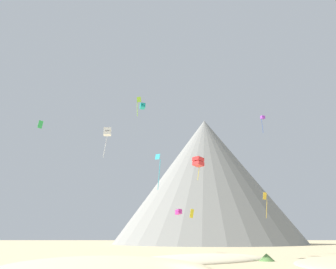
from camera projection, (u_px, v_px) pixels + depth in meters
The scene contains 14 objects.
dune_foreground_right at pixel (199, 261), 43.20m from camera, with size 22.03×10.88×1.60m, color beige.
bush_far_left at pixel (266, 257), 42.69m from camera, with size 2.01×2.01×0.94m, color #568442.
bush_mid_center at pixel (82, 260), 38.84m from camera, with size 1.38×1.38×0.79m, color #668C4C.
rock_massif at pixel (208, 181), 133.91m from camera, with size 90.86×90.86×48.15m.
kite_magenta_low at pixel (178, 212), 64.79m from camera, with size 1.38×1.38×1.05m.
kite_lime_mid at pixel (138, 103), 55.21m from camera, with size 0.74×0.45×3.37m.
kite_red_low at pixel (198, 162), 52.79m from camera, with size 1.94×1.94×3.62m.
kite_green_mid at pixel (40, 124), 56.01m from camera, with size 0.82×0.50×1.34m.
kite_violet_high at pixel (262, 118), 91.07m from camera, with size 1.17×1.20×4.83m.
kite_white_mid at pixel (107, 132), 62.53m from camera, with size 1.51×1.49×5.49m.
kite_teal_mid at pixel (142, 106), 62.73m from camera, with size 1.14×1.19×1.05m.
kite_cyan_low at pixel (158, 164), 47.22m from camera, with size 0.80×0.62×4.96m.
kite_yellow_low at pixel (191, 213), 58.89m from camera, with size 0.86×0.30×1.58m.
kite_gold_low at pixel (265, 200), 64.10m from camera, with size 0.77×0.51×4.72m.
Camera 1 is at (-2.25, -28.09, 3.11)m, focal length 36.62 mm.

